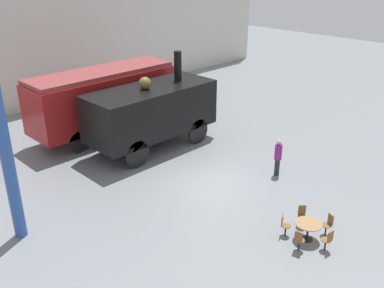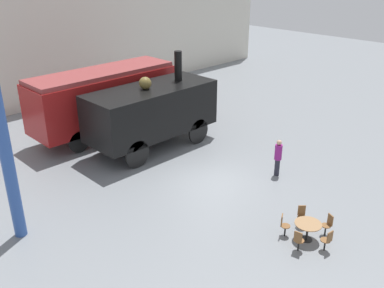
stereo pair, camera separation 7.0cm
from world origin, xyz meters
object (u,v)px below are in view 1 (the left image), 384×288
cafe_table_near (308,226)px  visitor_person (278,156)px  streamlined_locomotive (115,94)px  cafe_chair_0 (299,239)px  steam_locomotive (152,110)px

cafe_table_near → visitor_person: (3.43, 3.74, 0.41)m
streamlined_locomotive → visitor_person: bearing=-79.2°
streamlined_locomotive → cafe_chair_0: bearing=-99.5°
steam_locomotive → visitor_person: steam_locomotive is taller
streamlined_locomotive → cafe_chair_0: (-2.35, -14.01, -1.71)m
visitor_person → streamlined_locomotive: bearing=100.8°
streamlined_locomotive → cafe_table_near: streamlined_locomotive is taller
cafe_chair_0 → steam_locomotive: bearing=67.9°
cafe_chair_0 → cafe_table_near: bearing=0.0°
streamlined_locomotive → cafe_chair_0: 14.30m
cafe_chair_0 → visitor_person: bearing=32.1°
streamlined_locomotive → cafe_table_near: bearing=-96.2°
streamlined_locomotive → steam_locomotive: (-0.14, -3.46, -0.10)m
streamlined_locomotive → visitor_person: (1.92, -10.12, -1.24)m
cafe_table_near → steam_locomotive: bearing=82.5°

